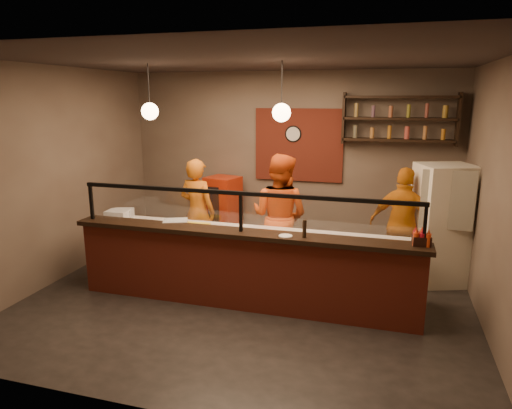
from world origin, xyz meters
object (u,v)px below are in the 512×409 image
(fridge, at_px, (442,225))
(wall_clock, at_px, (293,134))
(pizza_dough, at_px, (287,233))
(cook_right, at_px, (403,225))
(red_cooler, at_px, (223,211))
(condiment_caddy, at_px, (421,241))
(cook_mid, at_px, (279,216))
(cook_left, at_px, (197,211))
(pepper_mill, at_px, (304,229))

(fridge, bearing_deg, wall_clock, 136.15)
(wall_clock, xyz_separation_m, pizza_dough, (0.37, -2.15, -1.19))
(cook_right, height_order, fridge, fridge)
(red_cooler, relative_size, condiment_caddy, 6.42)
(wall_clock, relative_size, condiment_caddy, 1.48)
(wall_clock, bearing_deg, cook_mid, -85.57)
(cook_left, relative_size, fridge, 0.99)
(red_cooler, bearing_deg, cook_mid, -26.53)
(pizza_dough, height_order, pepper_mill, pepper_mill)
(cook_right, relative_size, pizza_dough, 3.77)
(condiment_caddy, bearing_deg, wall_clock, 127.74)
(wall_clock, height_order, cook_mid, wall_clock)
(fridge, bearing_deg, cook_right, 168.32)
(cook_right, bearing_deg, cook_mid, 26.31)
(wall_clock, relative_size, cook_left, 0.17)
(cook_left, xyz_separation_m, fridge, (3.84, 0.22, 0.01))
(cook_left, height_order, pepper_mill, cook_left)
(pizza_dough, distance_m, pepper_mill, 0.78)
(wall_clock, distance_m, cook_mid, 1.90)
(fridge, height_order, pepper_mill, fridge)
(wall_clock, bearing_deg, red_cooler, -166.12)
(cook_left, xyz_separation_m, cook_right, (3.29, 0.14, -0.01))
(cook_mid, relative_size, condiment_caddy, 9.47)
(cook_mid, xyz_separation_m, fridge, (2.38, 0.43, -0.06))
(wall_clock, xyz_separation_m, cook_left, (-1.34, -1.31, -1.21))
(red_cooler, bearing_deg, fridge, 3.21)
(cook_right, bearing_deg, cook_left, 17.95)
(cook_right, bearing_deg, red_cooler, 0.43)
(cook_right, bearing_deg, condiment_caddy, 111.05)
(condiment_caddy, bearing_deg, pizza_dough, 162.07)
(fridge, relative_size, pepper_mill, 8.07)
(red_cooler, distance_m, pepper_mill, 3.22)
(pizza_dough, bearing_deg, red_cooler, 131.38)
(pepper_mill, bearing_deg, cook_right, 53.12)
(cook_left, relative_size, red_cooler, 1.36)
(red_cooler, height_order, condiment_caddy, red_cooler)
(wall_clock, bearing_deg, condiment_caddy, -52.26)
(red_cooler, bearing_deg, condiment_caddy, -20.70)
(condiment_caddy, bearing_deg, cook_left, 157.84)
(fridge, distance_m, pepper_mill, 2.47)
(cook_left, distance_m, pizza_dough, 1.90)
(cook_left, relative_size, pepper_mill, 7.96)
(cook_left, bearing_deg, fridge, -165.73)
(cook_right, bearing_deg, wall_clock, -15.51)
(cook_mid, bearing_deg, red_cooler, -27.24)
(pepper_mill, bearing_deg, condiment_caddy, 3.42)
(wall_clock, height_order, red_cooler, wall_clock)
(fridge, distance_m, condiment_caddy, 1.69)
(cook_right, distance_m, fridge, 0.56)
(red_cooler, xyz_separation_m, pizza_dough, (1.62, -1.84, 0.25))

